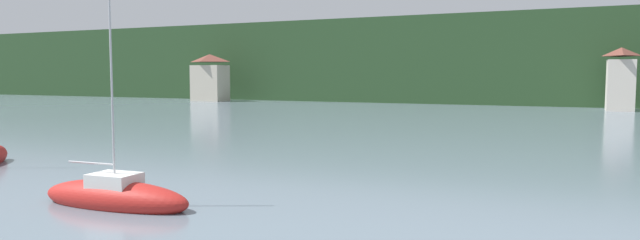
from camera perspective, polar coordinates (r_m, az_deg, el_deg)
The scene contains 4 objects.
wooded_hillside at distance 126.75m, azimuth 29.78°, elevation 4.67°, with size 352.00×72.33×25.03m.
shore_building_west at distance 98.50m, azimuth -11.19°, elevation 4.20°, with size 5.98×4.00×8.08m.
shore_building_westcentral at distance 80.43m, azimuth 28.37°, elevation 3.63°, with size 3.27×5.42×7.99m.
sailboat_near_5 at distance 20.60m, azimuth -20.22°, elevation -7.36°, with size 6.00×2.03×7.85m.
Camera 1 is at (10.92, 16.76, 4.52)m, focal length 31.29 mm.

